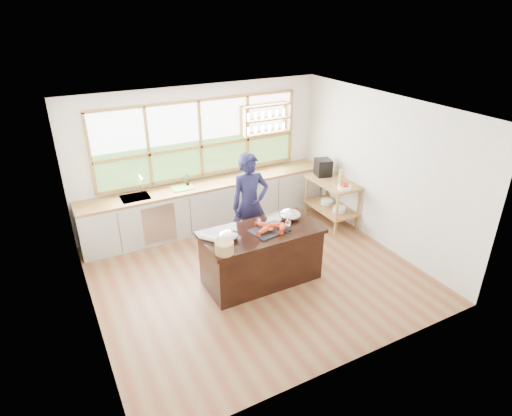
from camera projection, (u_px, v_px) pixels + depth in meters
ground_plane at (255, 273)px, 7.05m from camera, size 5.00×5.00×0.00m
room_shell at (241, 163)px, 6.71m from camera, size 5.02×4.52×2.71m
back_counter at (208, 204)px, 8.39m from camera, size 4.90×0.63×0.90m
right_shelf_unit at (332, 195)px, 8.42m from camera, size 0.62×1.10×0.90m
island at (261, 256)px, 6.70m from camera, size 1.85×0.90×0.90m
cook at (250, 205)px, 7.30m from camera, size 0.71×0.51×1.83m
potted_plant at (187, 180)px, 8.03m from camera, size 0.14×0.10×0.24m
cutting_board at (183, 188)px, 7.98m from camera, size 0.40×0.30×0.01m
espresso_machine at (323, 167)px, 8.51m from camera, size 0.36×0.37×0.33m
wine_bottle at (340, 177)px, 8.15m from camera, size 0.07×0.07×0.26m
fruit_bowl at (344, 187)px, 7.94m from camera, size 0.26×0.26×0.11m
slate_board at (269, 230)px, 6.49m from camera, size 0.61×0.50×0.02m
lobster_pile at (271, 227)px, 6.48m from camera, size 0.52×0.44×0.08m
mixing_bowl_left at (228, 236)px, 6.24m from camera, size 0.30×0.30×0.14m
mixing_bowl_right at (290, 215)px, 6.83m from camera, size 0.34×0.34×0.16m
wine_glass at (288, 223)px, 6.38m from camera, size 0.08×0.08×0.22m
wicker_basket at (224, 248)px, 5.89m from camera, size 0.26×0.26×0.17m
parchment_roll at (208, 238)px, 6.22m from camera, size 0.24×0.29×0.08m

